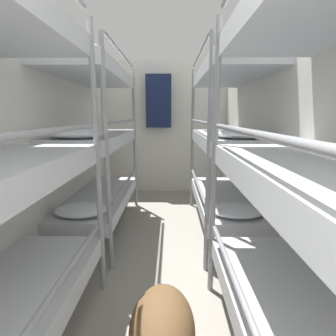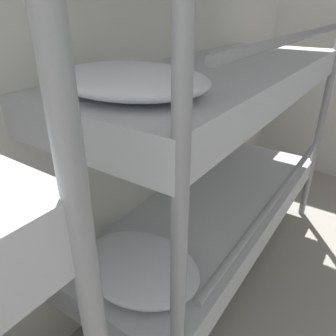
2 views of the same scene
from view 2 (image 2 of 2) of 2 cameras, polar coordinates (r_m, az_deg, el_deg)
bunk_stack_left_far at (r=1.55m, az=8.86°, el=14.93°), size 0.67×1.82×2.11m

